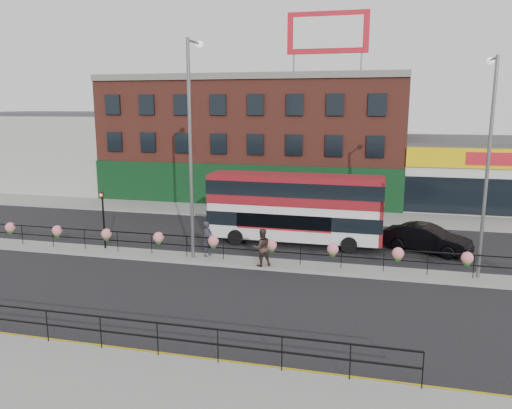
% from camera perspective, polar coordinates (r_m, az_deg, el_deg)
% --- Properties ---
extents(ground, '(120.00, 120.00, 0.00)m').
position_cam_1_polar(ground, '(25.70, -1.60, -6.75)').
color(ground, black).
rests_on(ground, ground).
extents(south_pavement, '(60.00, 4.00, 0.15)m').
position_cam_1_polar(south_pavement, '(15.43, -14.23, -19.82)').
color(south_pavement, gray).
rests_on(south_pavement, ground).
extents(north_pavement, '(60.00, 4.00, 0.15)m').
position_cam_1_polar(north_pavement, '(36.99, 3.32, -1.03)').
color(north_pavement, gray).
rests_on(north_pavement, ground).
extents(median, '(60.00, 1.60, 0.15)m').
position_cam_1_polar(median, '(25.68, -1.60, -6.59)').
color(median, gray).
rests_on(median, ground).
extents(yellow_line_inner, '(60.00, 0.10, 0.01)m').
position_cam_1_polar(yellow_line_inner, '(17.25, -10.51, -16.37)').
color(yellow_line_inner, gold).
rests_on(yellow_line_inner, ground).
extents(yellow_line_outer, '(60.00, 0.10, 0.01)m').
position_cam_1_polar(yellow_line_outer, '(17.10, -10.77, -16.63)').
color(yellow_line_outer, gold).
rests_on(yellow_line_outer, ground).
extents(brick_building, '(25.00, 12.21, 10.30)m').
position_cam_1_polar(brick_building, '(44.85, 0.19, 7.67)').
color(brick_building, brown).
rests_on(brick_building, ground).
extents(supermarket, '(15.00, 12.25, 5.30)m').
position_cam_1_polar(supermarket, '(44.80, 25.94, 3.35)').
color(supermarket, silver).
rests_on(supermarket, ground).
extents(warehouse_west, '(15.50, 12.00, 7.30)m').
position_cam_1_polar(warehouse_west, '(53.49, -21.51, 5.89)').
color(warehouse_west, '#A1A19C').
rests_on(warehouse_west, ground).
extents(billboard, '(6.00, 0.29, 4.40)m').
position_cam_1_polar(billboard, '(39.10, 8.20, 18.86)').
color(billboard, red).
rests_on(billboard, brick_building).
extents(median_railing, '(30.04, 0.56, 1.23)m').
position_cam_1_polar(median_railing, '(25.40, -1.61, -4.51)').
color(median_railing, black).
rests_on(median_railing, median).
extents(south_railing, '(20.04, 0.05, 1.12)m').
position_cam_1_polar(south_railing, '(17.39, -17.37, -12.99)').
color(south_railing, black).
rests_on(south_railing, south_pavement).
extents(double_decker_bus, '(10.05, 2.63, 4.05)m').
position_cam_1_polar(double_decker_bus, '(28.80, 4.55, 0.30)').
color(double_decker_bus, silver).
rests_on(double_decker_bus, ground).
extents(car, '(4.80, 5.74, 1.53)m').
position_cam_1_polar(car, '(28.97, 18.97, -3.72)').
color(car, black).
rests_on(car, ground).
extents(pedestrian_a, '(0.88, 0.76, 1.85)m').
position_cam_1_polar(pedestrian_a, '(26.32, -5.55, -3.92)').
color(pedestrian_a, '#272733').
rests_on(pedestrian_a, median).
extents(pedestrian_b, '(1.52, 1.49, 1.88)m').
position_cam_1_polar(pedestrian_b, '(24.60, 0.66, -4.93)').
color(pedestrian_b, '#352622').
rests_on(pedestrian_b, median).
extents(lamp_column_west, '(0.40, 1.94, 11.04)m').
position_cam_1_polar(lamp_column_west, '(25.53, -7.33, 8.36)').
color(lamp_column_west, slate).
rests_on(lamp_column_west, median).
extents(lamp_column_east, '(0.36, 1.74, 9.94)m').
position_cam_1_polar(lamp_column_east, '(24.54, 24.99, 5.75)').
color(lamp_column_east, slate).
rests_on(lamp_column_east, median).
extents(traffic_light_median, '(0.15, 0.28, 3.65)m').
position_cam_1_polar(traffic_light_median, '(28.53, -17.10, -0.31)').
color(traffic_light_median, black).
rests_on(traffic_light_median, median).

